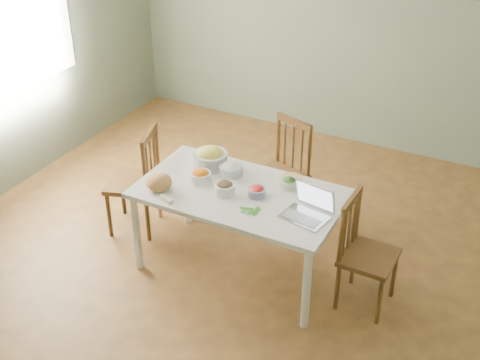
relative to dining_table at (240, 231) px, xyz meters
The scene contains 18 objects.
floor 0.37m from the dining_table, 109.30° to the left, with size 5.00×5.00×0.00m, color #52371E.
wall_back 2.73m from the dining_table, 90.38° to the left, with size 5.00×0.00×2.70m, color #5E695B.
window_left 2.77m from the dining_table, behind, with size 0.04×1.60×1.20m, color white.
dining_table is the anchor object (origin of this frame).
chair_far 0.77m from the dining_table, 91.70° to the left, with size 0.41×0.39×0.93m, color #402A14, non-canonical shape.
chair_left 1.09m from the dining_table, behind, with size 0.42×0.40×0.94m, color #402A14, non-canonical shape.
chair_right 1.01m from the dining_table, ahead, with size 0.39×0.37×0.88m, color #402A14, non-canonical shape.
bread_boule 0.74m from the dining_table, 155.50° to the right, with size 0.20×0.20×0.13m, color #9E6D46.
butter_stick 0.67m from the dining_table, 138.59° to the right, with size 0.12×0.03×0.03m, color #F5EBCC.
bowl_squash 0.63m from the dining_table, 148.75° to the left, with size 0.27×0.27×0.16m, color #E1BC4F, non-canonical shape.
bowl_carrot 0.53m from the dining_table, behind, with size 0.16×0.16×0.09m, color #D2600B, non-canonical shape.
bowl_onion 0.49m from the dining_table, 133.17° to the left, with size 0.19×0.19×0.10m, color white, non-canonical shape.
bowl_mushroom 0.43m from the dining_table, 137.76° to the right, with size 0.15×0.15×0.10m, color black, non-canonical shape.
bowl_redpep 0.42m from the dining_table, ahead, with size 0.13×0.13×0.08m, color red, non-canonical shape.
bowl_broccoli 0.55m from the dining_table, 37.31° to the left, with size 0.13×0.13×0.08m, color #234617, non-canonical shape.
flatbread 0.56m from the dining_table, 51.33° to the left, with size 0.18×0.18×0.02m, color #DAB57F.
basil_bunch 0.45m from the dining_table, 47.76° to the right, with size 0.18×0.18×0.02m, color #1C4F20, non-canonical shape.
laptop 0.74m from the dining_table, 10.75° to the right, with size 0.31×0.26×0.22m, color #BBBBC1, non-canonical shape.
Camera 1 is at (1.88, -3.65, 3.26)m, focal length 47.93 mm.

